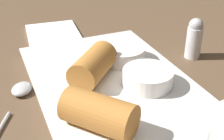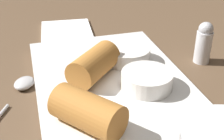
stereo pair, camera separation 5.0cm
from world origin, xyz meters
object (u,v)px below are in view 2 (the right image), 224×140
at_px(serving_plate, 112,84).
at_px(dipping_bowl_near, 147,79).
at_px(dipping_bowl_far, 128,54).
at_px(napkin, 67,31).
at_px(salt_shaker, 204,43).
at_px(spoon, 19,90).

height_order(serving_plate, dipping_bowl_near, dipping_bowl_near).
relative_size(serving_plate, dipping_bowl_far, 4.57).
height_order(napkin, salt_shaker, salt_shaker).
bearing_deg(dipping_bowl_far, dipping_bowl_near, 0.37).
bearing_deg(spoon, dipping_bowl_far, 98.93).
xyz_separation_m(serving_plate, salt_shaker, (-0.04, 0.18, 0.03)).
relative_size(spoon, napkin, 1.34).
bearing_deg(salt_shaker, serving_plate, -76.59).
height_order(serving_plate, dipping_bowl_far, dipping_bowl_far).
bearing_deg(spoon, dipping_bowl_near, 72.40).
bearing_deg(dipping_bowl_far, salt_shaker, 85.31).
height_order(dipping_bowl_near, dipping_bowl_far, same).
xyz_separation_m(serving_plate, napkin, (-0.24, -0.03, -0.00)).
relative_size(dipping_bowl_near, napkin, 0.56).
xyz_separation_m(dipping_bowl_far, napkin, (-0.19, -0.08, -0.03)).
bearing_deg(spoon, salt_shaker, 93.14).
relative_size(dipping_bowl_far, spoon, 0.41).
relative_size(dipping_bowl_near, spoon, 0.41).
bearing_deg(dipping_bowl_far, napkin, -158.15).
xyz_separation_m(dipping_bowl_far, salt_shaker, (0.01, 0.14, 0.01)).
xyz_separation_m(dipping_bowl_far, spoon, (0.03, -0.18, -0.02)).
height_order(dipping_bowl_near, napkin, dipping_bowl_near).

